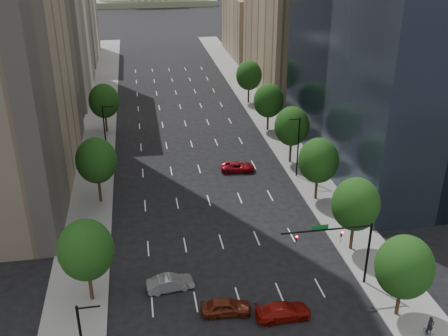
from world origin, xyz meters
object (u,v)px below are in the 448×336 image
traffic_signal (346,242)px  cyclist (429,331)px  car_maroon (226,307)px  car_red_far (238,167)px  car_silver (170,283)px  car_red_near (283,311)px

traffic_signal → cyclist: size_ratio=3.98×
traffic_signal → car_maroon: (-12.11, -2.14, -4.37)m
traffic_signal → car_red_far: traffic_signal is taller
car_red_far → cyclist: size_ratio=2.19×
car_red_far → car_silver: bearing=162.5°
car_red_near → car_red_far: car_red_near is taller
car_maroon → car_silver: (-4.83, 4.49, -0.03)m
traffic_signal → car_red_far: 29.08m
car_maroon → car_red_far: (7.08, 30.44, -0.10)m
car_red_far → cyclist: cyclist is taller
cyclist → car_red_near: bearing=161.2°
car_maroon → car_silver: bearing=51.4°
traffic_signal → car_red_far: (-5.03, 28.29, -4.48)m
car_red_near → cyclist: 12.70m
car_red_far → cyclist: (9.73, -36.76, 0.22)m
car_red_far → cyclist: bearing=-158.0°
car_red_near → car_maroon: 5.28m
traffic_signal → car_red_far: bearing=100.1°
car_silver → cyclist: size_ratio=2.03×
car_maroon → cyclist: (16.80, -6.32, 0.12)m
car_silver → car_red_far: size_ratio=0.93×
car_silver → car_red_near: bearing=-128.1°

